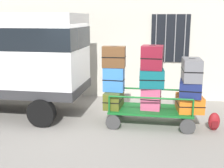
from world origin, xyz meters
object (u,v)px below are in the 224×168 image
(van, at_px, (4,53))
(suitcase_center_middle, at_px, (190,88))
(suitcase_midleft_bottom, at_px, (151,98))
(suitcase_left_middle, at_px, (114,80))
(suitcase_center_top, at_px, (192,70))
(suitcase_midleft_middle, at_px, (152,78))
(suitcase_midleft_top, at_px, (152,57))
(luggage_cart, at_px, (151,112))
(suitcase_left_bottom, at_px, (114,99))
(suitcase_center_bottom, at_px, (190,103))
(suitcase_left_top, at_px, (114,57))
(backpack, at_px, (214,122))

(van, bearing_deg, suitcase_center_middle, -3.77)
(suitcase_midleft_bottom, bearing_deg, suitcase_left_middle, -178.94)
(van, relative_size, suitcase_center_top, 5.42)
(suitcase_midleft_middle, bearing_deg, suitcase_midleft_top, 90.00)
(luggage_cart, xyz_separation_m, suitcase_center_middle, (0.94, 0.01, 0.64))
(luggage_cart, bearing_deg, suitcase_left_bottom, 178.87)
(luggage_cart, xyz_separation_m, suitcase_center_top, (0.94, -0.02, 1.10))
(suitcase_midleft_top, relative_size, suitcase_center_bottom, 0.76)
(luggage_cart, distance_m, suitcase_left_bottom, 0.98)
(suitcase_left_bottom, relative_size, suitcase_midleft_middle, 1.25)
(suitcase_midleft_top, distance_m, suitcase_center_bottom, 1.45)
(van, distance_m, suitcase_left_top, 3.13)
(suitcase_midleft_top, bearing_deg, suitcase_center_top, -3.14)
(van, distance_m, suitcase_midleft_top, 4.06)
(suitcase_midleft_top, height_order, suitcase_center_top, suitcase_midleft_top)
(suitcase_left_middle, xyz_separation_m, suitcase_center_middle, (1.88, 0.02, -0.15))
(suitcase_center_top, bearing_deg, backpack, -14.73)
(suitcase_midleft_middle, bearing_deg, suitcase_left_bottom, 179.69)
(luggage_cart, xyz_separation_m, suitcase_left_top, (-0.94, 0.01, 1.36))
(suitcase_center_bottom, bearing_deg, suitcase_left_bottom, 179.53)
(suitcase_left_bottom, bearing_deg, suitcase_midleft_top, 1.00)
(suitcase_left_bottom, xyz_separation_m, suitcase_left_top, (-0.00, -0.01, 1.08))
(luggage_cart, xyz_separation_m, suitcase_left_middle, (-0.94, -0.01, 0.79))
(suitcase_center_top, bearing_deg, suitcase_left_top, 179.20)
(suitcase_midleft_bottom, height_order, suitcase_center_bottom, suitcase_midleft_bottom)
(van, relative_size, suitcase_left_middle, 7.27)
(suitcase_center_bottom, xyz_separation_m, suitcase_center_middle, (0.00, 0.01, 0.38))
(suitcase_midleft_middle, distance_m, backpack, 1.81)
(van, bearing_deg, suitcase_midleft_top, -4.30)
(luggage_cart, bearing_deg, backpack, -6.33)
(luggage_cart, bearing_deg, suitcase_midleft_middle, 90.00)
(van, bearing_deg, backpack, -5.21)
(suitcase_left_middle, relative_size, suitcase_midleft_top, 1.05)
(suitcase_left_bottom, xyz_separation_m, suitcase_center_bottom, (1.88, -0.02, -0.01))
(van, relative_size, suitcase_center_middle, 5.16)
(suitcase_left_bottom, height_order, suitcase_midleft_top, suitcase_midleft_top)
(suitcase_left_middle, relative_size, backpack, 1.38)
(luggage_cart, relative_size, suitcase_left_middle, 3.47)
(suitcase_left_bottom, relative_size, suitcase_left_top, 1.38)
(suitcase_left_bottom, xyz_separation_m, backpack, (2.46, -0.19, -0.40))
(suitcase_midleft_middle, relative_size, suitcase_center_top, 0.78)
(suitcase_left_middle, distance_m, suitcase_midleft_bottom, 1.04)
(van, xyz_separation_m, luggage_cart, (4.05, -0.34, -1.36))
(suitcase_midleft_middle, bearing_deg, luggage_cart, -90.00)
(suitcase_center_top, bearing_deg, suitcase_center_bottom, 90.00)
(suitcase_center_bottom, distance_m, suitcase_center_middle, 0.38)
(suitcase_midleft_bottom, relative_size, suitcase_center_middle, 0.66)
(luggage_cart, distance_m, suitcase_left_top, 1.65)
(suitcase_center_top, distance_m, backpack, 1.35)
(suitcase_left_top, distance_m, backpack, 2.87)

